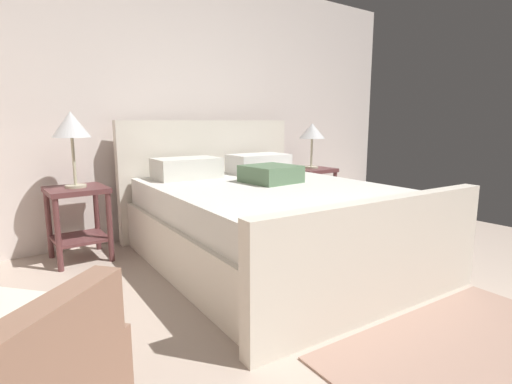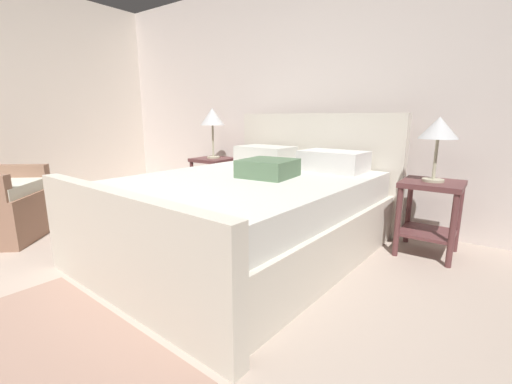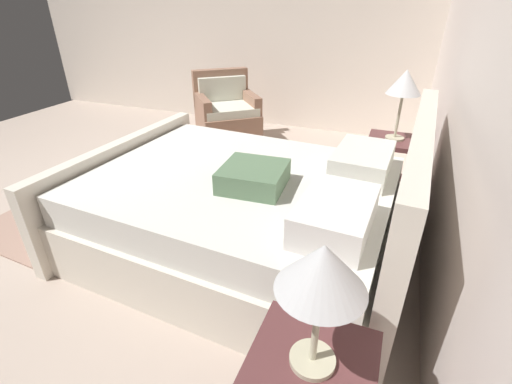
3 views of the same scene
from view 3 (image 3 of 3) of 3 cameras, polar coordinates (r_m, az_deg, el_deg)
name	(u,v)px [view 3 (image 3 of 3)]	position (r m, az deg, el deg)	size (l,w,h in m)	color
ground_plane	(82,199)	(3.88, -25.88, -1.00)	(5.76, 6.09, 0.02)	#B4A091
wall_back	(486,89)	(2.27, 32.64, 13.53)	(5.88, 0.12, 2.58)	silver
wall_side_left	(215,30)	(5.81, -6.58, 24.12)	(0.12, 6.21, 2.58)	beige
bed	(248,211)	(2.62, -1.33, -3.06)	(1.94, 2.38, 1.13)	beige
table_lamp_right	(322,273)	(1.10, 10.41, -12.44)	(0.28, 0.28, 0.50)	#B7B293
nightstand_left	(390,159)	(3.53, 20.48, 4.85)	(0.44, 0.44, 0.60)	brown
table_lamp_left	(405,84)	(3.34, 22.48, 15.49)	(0.28, 0.28, 0.60)	#B7B293
armchair	(227,117)	(4.79, -4.69, 11.81)	(1.02, 1.02, 0.90)	#8D6651
area_rug	(77,206)	(3.73, -26.48, -2.01)	(1.53, 0.96, 0.01)	#9E7C6B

